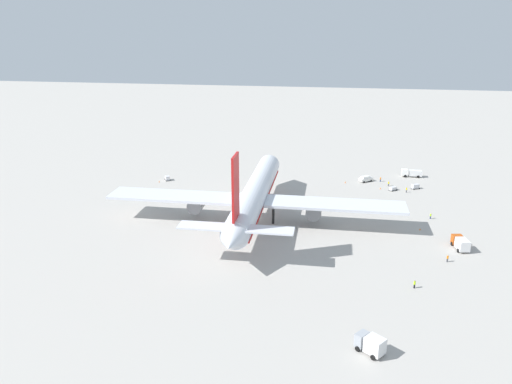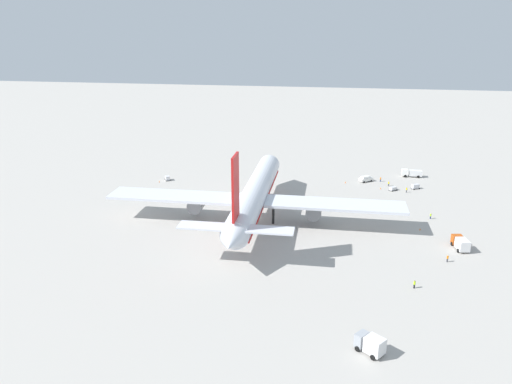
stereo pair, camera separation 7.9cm
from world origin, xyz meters
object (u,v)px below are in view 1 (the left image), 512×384
Objects in this scene: baggage_cart_2 at (167,178)px; ground_worker_5 at (389,184)px; traffic_cone_3 at (420,229)px; ground_worker_1 at (448,258)px; airliner at (255,196)px; service_truck_2 at (371,344)px; ground_worker_2 at (380,179)px; traffic_cone_0 at (345,182)px; service_truck_0 at (461,243)px; service_truck_1 at (412,173)px; ground_worker_0 at (415,284)px; ground_worker_4 at (431,216)px; baggage_cart_0 at (393,188)px; traffic_cone_2 at (380,188)px; traffic_cone_1 at (159,181)px; baggage_cart_1 at (415,186)px; service_van at (366,179)px; ground_worker_3 at (407,190)px.

baggage_cart_2 is 1.83× the size of ground_worker_5.
ground_worker_1 is at bearing -169.05° from traffic_cone_3.
service_truck_2 is at bearing -152.19° from airliner.
airliner is 47.25× the size of ground_worker_5.
ground_worker_2 reaches higher than traffic_cone_3.
traffic_cone_0 is (37.96, -24.24, -6.79)m from airliner.
service_truck_0 is 53.40m from ground_worker_2.
ground_worker_2 is at bearing 27.09° from ground_worker_5.
ground_worker_0 is at bearing 173.60° from service_truck_1.
service_truck_2 reaches higher than ground_worker_4.
airliner is 43.78m from traffic_cone_3.
ground_worker_0 is (-63.20, 1.31, 0.22)m from baggage_cart_0.
ground_worker_5 is 3.03× the size of traffic_cone_3.
baggage_cart_2 is at bearing 91.95° from traffic_cone_2.
service_truck_1 is at bearing -76.22° from traffic_cone_1.
baggage_cart_1 is (-13.58, 0.41, -0.58)m from service_truck_1.
traffic_cone_3 is at bearing -163.03° from service_van.
traffic_cone_1 is at bearing 103.78° from service_truck_1.
traffic_cone_2 is at bearing 19.83° from service_truck_0.
baggage_cart_2 reaches higher than traffic_cone_0.
service_truck_0 is 3.81× the size of ground_worker_2.
service_truck_1 is at bearing -1.72° from baggage_cart_1.
service_truck_0 is 58.90m from service_truck_1.
service_truck_2 is at bearing 163.15° from ground_worker_4.
baggage_cart_2 is 1.77× the size of ground_worker_0.
service_truck_1 is at bearing -43.75° from airliner.
service_truck_1 is at bearing -64.11° from traffic_cone_0.
ground_worker_0 reaches higher than ground_worker_5.
airliner reaches higher than baggage_cart_2.
traffic_cone_3 is (-36.46, -5.06, -0.57)m from ground_worker_5.
baggage_cart_2 is at bearing 93.12° from baggage_cart_1.
airliner is 11.58× the size of service_truck_1.
ground_worker_4 reaches higher than traffic_cone_2.
ground_worker_3 reaches higher than traffic_cone_2.
service_van is 4.96m from ground_worker_2.
ground_worker_3 is 80.63m from traffic_cone_1.
service_truck_0 is 1.91× the size of baggage_cart_1.
traffic_cone_1 is (-4.26, 76.58, -0.39)m from baggage_cart_0.
service_truck_0 is 95.43m from baggage_cart_2.
traffic_cone_0 is at bearing 106.48° from ground_worker_2.
service_truck_1 is 3.96× the size of ground_worker_1.
ground_worker_3 reaches higher than baggage_cart_0.
service_truck_0 is at bearing -174.28° from baggage_cart_1.
ground_worker_3 reaches higher than baggage_cart_2.
traffic_cone_1 is at bearing 98.92° from traffic_cone_0.
service_truck_2 is 1.07× the size of service_van.
ground_worker_2 reaches higher than traffic_cone_2.
ground_worker_1 is 1.05× the size of ground_worker_4.
traffic_cone_0 is (-3.45, 11.64, -0.56)m from ground_worker_2.
ground_worker_4 is (-39.85, -0.27, -0.60)m from service_truck_1.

